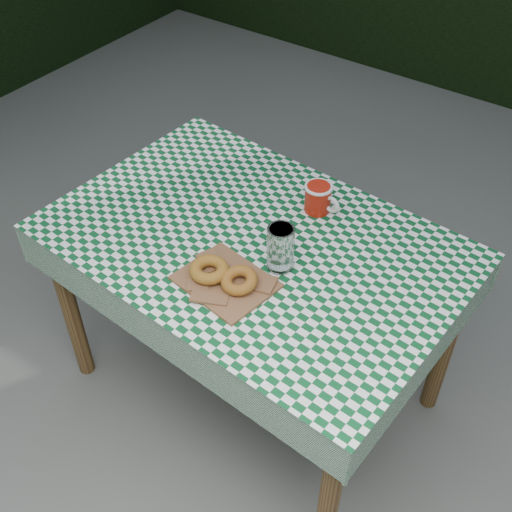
% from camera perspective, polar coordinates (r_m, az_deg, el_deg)
% --- Properties ---
extents(ground, '(60.00, 60.00, 0.00)m').
position_cam_1_polar(ground, '(2.40, 1.08, -16.61)').
color(ground, '#555550').
rests_on(ground, ground).
extents(table, '(1.31, 0.92, 0.75)m').
position_cam_1_polar(table, '(2.25, -0.23, -5.83)').
color(table, '#53311C').
rests_on(table, ground).
extents(tablecloth, '(1.33, 0.94, 0.01)m').
position_cam_1_polar(tablecloth, '(1.98, -0.26, 1.40)').
color(tablecloth, '#0A4520').
rests_on(tablecloth, table).
extents(paper_bag, '(0.29, 0.25, 0.01)m').
position_cam_1_polar(paper_bag, '(1.84, -2.72, -2.25)').
color(paper_bag, brown).
rests_on(paper_bag, tablecloth).
extents(bagel_front, '(0.12, 0.12, 0.04)m').
position_cam_1_polar(bagel_front, '(1.84, -4.21, -1.23)').
color(bagel_front, '#9E6C20').
rests_on(bagel_front, paper_bag).
extents(bagel_back, '(0.13, 0.13, 0.03)m').
position_cam_1_polar(bagel_back, '(1.81, -1.52, -2.20)').
color(bagel_back, brown).
rests_on(bagel_back, paper_bag).
extents(coffee_mug, '(0.19, 0.19, 0.10)m').
position_cam_1_polar(coffee_mug, '(2.07, 5.55, 5.19)').
color(coffee_mug, '#A3180A').
rests_on(coffee_mug, tablecloth).
extents(drinking_glass, '(0.09, 0.09, 0.15)m').
position_cam_1_polar(drinking_glass, '(1.85, 2.20, 0.72)').
color(drinking_glass, silver).
rests_on(drinking_glass, tablecloth).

